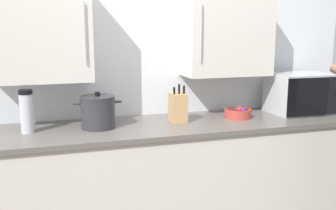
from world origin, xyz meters
TOP-DOWN VIEW (x-y plane):
  - back_wall_tiled at (0.00, 0.99)m, footprint 3.81×0.44m
  - counter_unit at (0.00, 0.64)m, footprint 3.55×0.70m
  - microwave_oven at (1.33, 0.69)m, footprint 0.50×0.39m
  - thermos_flask at (-0.82, 0.67)m, footprint 0.09×0.09m
  - stock_pot at (-0.35, 0.66)m, footprint 0.34×0.25m
  - knife_block at (0.25, 0.68)m, footprint 0.11×0.15m
  - fruit_bowl at (0.76, 0.66)m, footprint 0.21×0.21m

SIDE VIEW (x-z plane):
  - counter_unit at x=0.00m, z-range 0.00..0.94m
  - fruit_bowl at x=0.76m, z-range 0.93..1.03m
  - knife_block at x=0.25m, z-range 0.91..1.20m
  - stock_pot at x=-0.35m, z-range 0.93..1.19m
  - thermos_flask at x=-0.82m, z-range 0.94..1.24m
  - microwave_oven at x=1.33m, z-range 0.94..1.27m
  - back_wall_tiled at x=0.00m, z-range 0.04..2.93m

